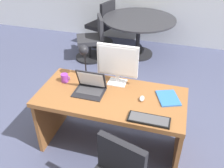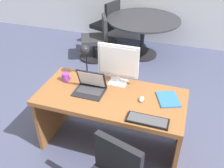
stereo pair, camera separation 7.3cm
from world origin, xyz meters
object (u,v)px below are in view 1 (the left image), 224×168
Objects in this scene: desk_lamp at (84,54)px; coffee_mug at (65,78)px; book at (168,98)px; laptop at (90,85)px; meeting_table at (139,27)px; monitor at (118,62)px; keyboard at (149,120)px; meeting_chair_far at (102,28)px; meeting_chair_near at (92,42)px; desk at (112,108)px; mouse at (142,98)px.

desk_lamp is 0.35m from coffee_mug.
desk_lamp reaches higher than book.
laptop reaches higher than meeting_table.
monitor is 1.13× the size of desk_lamp.
keyboard reaches higher than meeting_table.
book is 0.34× the size of meeting_chair_far.
coffee_mug is (-0.34, 0.09, -0.02)m from laptop.
coffee_mug reaches higher than keyboard.
meeting_chair_near is at bearing 128.35° from book.
meeting_table is at bearing 94.75° from monitor.
coffee_mug reaches higher than book.
laptop is at bearing -176.56° from desk.
desk_lamp is 0.44× the size of meeting_chair_far.
mouse reaches higher than keyboard.
coffee_mug is at bearing 159.19° from keyboard.
keyboard is 0.95× the size of desk_lamp.
desk_lamp is at bearing 122.65° from laptop.
meeting_chair_far reaches higher than book.
desk is 0.39m from mouse.
coffee_mug is at bearing 172.91° from desk.
keyboard is at bearing -35.49° from desk.
desk is at bearing 174.82° from mouse.
book is at bearing -0.15° from coffee_mug.
book is at bearing 21.10° from mouse.
meeting_chair_near is (-0.75, 2.07, -0.49)m from laptop.
mouse is 2.53m from meeting_table.
desk is 4.83× the size of book.
desk is at bearing 3.44° from laptop.
meeting_chair_far reaches higher than meeting_table.
monitor is at bearing 42.80° from laptop.
desk_lamp is (-0.15, 0.23, 0.23)m from laptop.
mouse is at bearing -57.74° from meeting_chair_near.
book reaches higher than meeting_table.
keyboard is at bearing -77.19° from meeting_table.
book is (0.97, -0.15, -0.29)m from desk_lamp.
desk is 0.36m from laptop.
monitor is 1.45× the size of laptop.
meeting_chair_near is (-1.43, 2.37, -0.43)m from keyboard.
monitor is 1.44× the size of book.
meeting_table is (0.06, 2.45, -0.25)m from laptop.
meeting_table is at bearing 94.27° from desk.
meeting_table is (0.20, 2.22, -0.48)m from desk_lamp.
meeting_chair_near reaches higher than book.
monitor is 0.38m from laptop.
meeting_table is 1.47× the size of meeting_chair_far.
monitor reaches higher than coffee_mug.
desk_lamp reaches higher than meeting_chair_far.
laptop reaches higher than keyboard.
meeting_chair_near reaches higher than mouse.
desk is 0.63m from coffee_mug.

